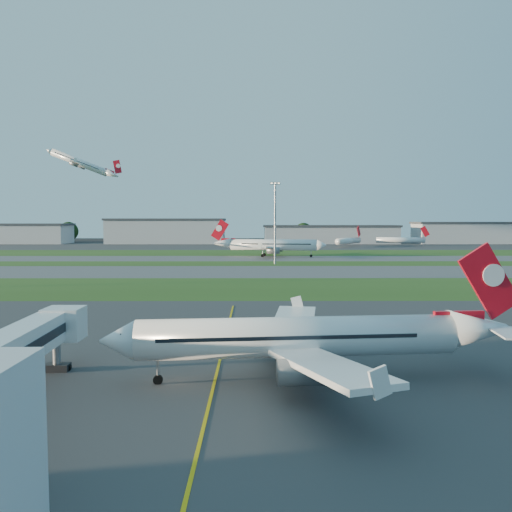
{
  "coord_description": "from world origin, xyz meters",
  "views": [
    {
      "loc": [
        8.31,
        -48.85,
        13.58
      ],
      "look_at": [
        8.73,
        45.22,
        7.0
      ],
      "focal_mm": 35.0,
      "sensor_mm": 36.0,
      "label": 1
    }
  ],
  "objects_px": {
    "airliner_parked": "(300,338)",
    "mini_jet_far": "(401,240)",
    "airliner_taxiing": "(272,245)",
    "light_mast_centre": "(275,217)",
    "mini_jet_near": "(349,241)"
  },
  "relations": [
    {
      "from": "airliner_parked",
      "to": "mini_jet_far",
      "type": "bearing_deg",
      "value": 66.53
    },
    {
      "from": "mini_jet_far",
      "to": "mini_jet_near",
      "type": "bearing_deg",
      "value": -157.65
    },
    {
      "from": "mini_jet_far",
      "to": "light_mast_centre",
      "type": "height_order",
      "value": "light_mast_centre"
    },
    {
      "from": "airliner_taxiing",
      "to": "light_mast_centre",
      "type": "relative_size",
      "value": 1.58
    },
    {
      "from": "airliner_parked",
      "to": "mini_jet_near",
      "type": "distance_m",
      "value": 226.14
    },
    {
      "from": "airliner_parked",
      "to": "airliner_taxiing",
      "type": "relative_size",
      "value": 0.82
    },
    {
      "from": "airliner_taxiing",
      "to": "mini_jet_far",
      "type": "distance_m",
      "value": 110.69
    },
    {
      "from": "airliner_parked",
      "to": "airliner_taxiing",
      "type": "height_order",
      "value": "airliner_taxiing"
    },
    {
      "from": "airliner_taxiing",
      "to": "mini_jet_far",
      "type": "relative_size",
      "value": 1.42
    },
    {
      "from": "light_mast_centre",
      "to": "mini_jet_far",
      "type": "bearing_deg",
      "value": 57.39
    },
    {
      "from": "airliner_taxiing",
      "to": "mini_jet_near",
      "type": "height_order",
      "value": "airliner_taxiing"
    },
    {
      "from": "light_mast_centre",
      "to": "airliner_taxiing",
      "type": "bearing_deg",
      "value": 89.23
    },
    {
      "from": "airliner_parked",
      "to": "mini_jet_near",
      "type": "relative_size",
      "value": 1.37
    },
    {
      "from": "airliner_taxiing",
      "to": "light_mast_centre",
      "type": "bearing_deg",
      "value": 97.53
    },
    {
      "from": "mini_jet_near",
      "to": "mini_jet_far",
      "type": "bearing_deg",
      "value": -37.68
    }
  ]
}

